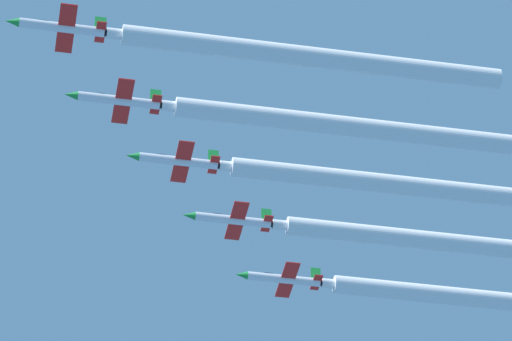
{
  "coord_description": "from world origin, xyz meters",
  "views": [
    {
      "loc": [
        -174.9,
        20.9,
        2.01
      ],
      "look_at": [
        -0.39,
        -9.99,
        139.77
      ],
      "focal_mm": 120.66,
      "sensor_mm": 36.0,
      "label": 1
    }
  ],
  "objects": [
    {
      "name": "jet_lead",
      "position": [
        -20.38,
        17.64,
        142.63
      ],
      "size": [
        8.64,
        12.58,
        3.02
      ],
      "color": "silver"
    },
    {
      "name": "jet_third_echelon",
      "position": [
        -0.47,
        0.6,
        139.91
      ],
      "size": [
        8.64,
        12.58,
        3.02
      ],
      "color": "silver"
    },
    {
      "name": "jet_fifth_echelon",
      "position": [
        19.85,
        -17.18,
        137.1
      ],
      "size": [
        8.64,
        12.58,
        3.02
      ],
      "color": "silver"
    },
    {
      "name": "jet_fourth_echelon",
      "position": [
        9.43,
        -8.24,
        138.67
      ],
      "size": [
        8.64,
        12.58,
        3.02
      ],
      "color": "silver"
    },
    {
      "name": "smoke_trail_second_echelon",
      "position": [
        -10.38,
        -18.89,
        140.63
      ],
      "size": [
        2.55,
        45.37,
        2.55
      ],
      "color": "white"
    },
    {
      "name": "smoke_trail_lead",
      "position": [
        -20.38,
        -12.69,
        142.6
      ],
      "size": [
        2.55,
        49.19,
        2.55
      ],
      "color": "white"
    },
    {
      "name": "jet_second_echelon",
      "position": [
        -10.38,
        9.53,
        140.66
      ],
      "size": [
        8.64,
        12.58,
        3.02
      ],
      "color": "silver"
    },
    {
      "name": "smoke_trail_fifth_echelon",
      "position": [
        19.85,
        -46.17,
        137.07
      ],
      "size": [
        2.55,
        46.51,
        2.55
      ],
      "color": "white"
    },
    {
      "name": "smoke_trail_fourth_echelon",
      "position": [
        9.43,
        -40.46,
        138.64
      ],
      "size": [
        2.55,
        52.96,
        2.55
      ],
      "color": "white"
    },
    {
      "name": "smoke_trail_third_echelon",
      "position": [
        -0.47,
        -26.36,
        139.88
      ],
      "size": [
        2.55,
        42.43,
        2.55
      ],
      "color": "white"
    }
  ]
}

